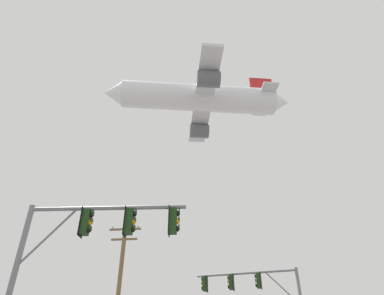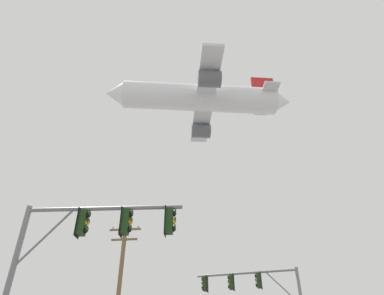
{
  "view_description": "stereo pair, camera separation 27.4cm",
  "coord_description": "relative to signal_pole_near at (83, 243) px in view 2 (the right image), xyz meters",
  "views": [
    {
      "loc": [
        0.9,
        -3.45,
        1.29
      ],
      "look_at": [
        -1.62,
        19.23,
        15.73
      ],
      "focal_mm": 31.87,
      "sensor_mm": 36.0,
      "label": 1
    },
    {
      "loc": [
        1.17,
        -3.42,
        1.29
      ],
      "look_at": [
        -1.62,
        19.23,
        15.73
      ],
      "focal_mm": 31.87,
      "sensor_mm": 36.0,
      "label": 2
    }
  ],
  "objects": [
    {
      "name": "utility_pole",
      "position": [
        -2.19,
        11.02,
        0.3
      ],
      "size": [
        2.2,
        0.28,
        9.58
      ],
      "color": "brown",
      "rests_on": "ground"
    },
    {
      "name": "airplane",
      "position": [
        1.51,
        28.94,
        30.9
      ],
      "size": [
        28.72,
        22.18,
        7.83
      ],
      "color": "white"
    },
    {
      "name": "signal_pole_far",
      "position": [
        6.5,
        12.27,
        0.2
      ],
      "size": [
        6.53,
        1.43,
        6.42
      ],
      "color": "slate",
      "rests_on": "ground"
    },
    {
      "name": "signal_pole_near",
      "position": [
        0.0,
        0.0,
        0.0
      ],
      "size": [
        5.78,
        0.66,
        6.2
      ],
      "color": "slate",
      "rests_on": "ground"
    }
  ]
}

